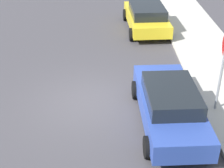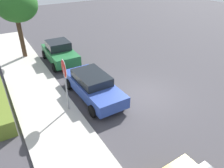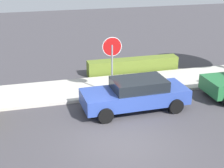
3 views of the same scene
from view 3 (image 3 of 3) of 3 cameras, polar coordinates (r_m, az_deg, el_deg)
ground_plane at (r=12.60m, az=1.89°, el=-9.58°), size 60.00×60.00×0.00m
sidewalk_curb at (r=17.08m, az=-3.18°, el=-0.72°), size 32.00×2.80×0.14m
stop_sign at (r=15.68m, az=0.01°, el=4.78°), size 0.89×0.09×2.86m
parked_car_blue at (r=14.76m, az=3.96°, el=-1.64°), size 4.59×2.03×1.38m
front_yard_hedge at (r=19.42m, az=3.52°, el=3.08°), size 5.21×0.74×0.81m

